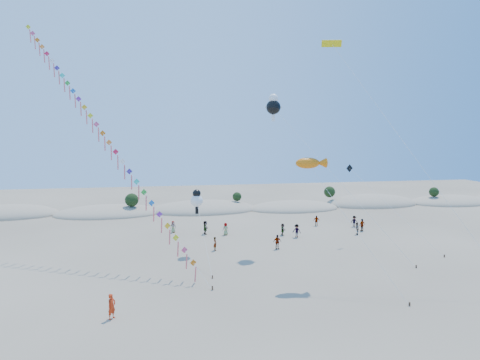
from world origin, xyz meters
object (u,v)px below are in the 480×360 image
at_px(kite_train, 97,126).
at_px(fish_kite, 311,163).
at_px(flyer_foreground, 112,306).
at_px(parafoil_kite, 337,51).

xyz_separation_m(kite_train, fish_kite, (20.27, -10.77, -3.47)).
height_order(fish_kite, flyer_foreground, fish_kite).
distance_m(parafoil_kite, flyer_foreground, 30.60).
xyz_separation_m(kite_train, flyer_foreground, (3.26, -16.50, -13.22)).
xyz_separation_m(fish_kite, flyer_foreground, (-17.00, -5.72, -9.75)).
relative_size(fish_kite, parafoil_kite, 0.50).
bearing_deg(flyer_foreground, parafoil_kite, -29.33).
bearing_deg(kite_train, parafoil_kite, -16.71).
height_order(kite_train, fish_kite, kite_train).
bearing_deg(flyer_foreground, kite_train, 47.65).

